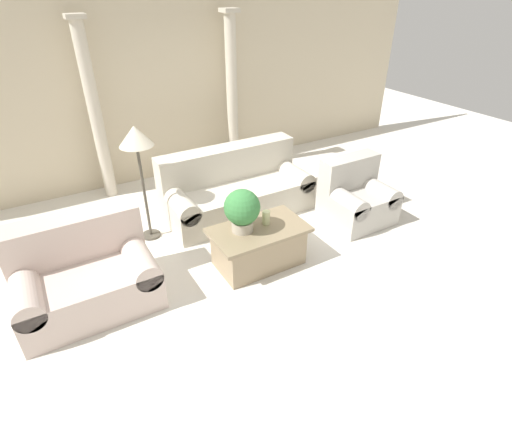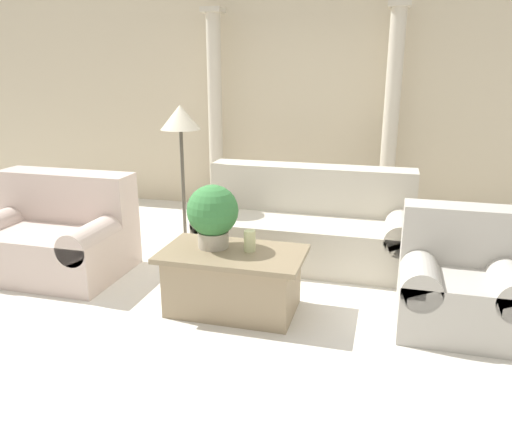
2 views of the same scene
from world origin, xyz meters
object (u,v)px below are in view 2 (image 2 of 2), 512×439
loveseat (56,234)px  sofa_long (307,225)px  coffee_table (233,280)px  floor_lamp (181,126)px  potted_plant (213,214)px  armchair (461,282)px

loveseat → sofa_long: bearing=22.6°
coffee_table → floor_lamp: 1.86m
coffee_table → potted_plant: (-0.18, 0.06, 0.52)m
potted_plant → armchair: 1.92m
floor_lamp → armchair: floor_lamp is taller
loveseat → floor_lamp: floor_lamp is taller
armchair → sofa_long: bearing=141.3°
floor_lamp → armchair: (2.62, -1.02, -0.95)m
loveseat → potted_plant: size_ratio=2.67×
potted_plant → armchair: bearing=4.7°
sofa_long → potted_plant: (-0.54, -1.21, 0.42)m
potted_plant → armchair: (1.87, 0.15, -0.42)m
potted_plant → floor_lamp: (-0.75, 1.17, 0.53)m
sofa_long → coffee_table: 1.33m
armchair → coffee_table: bearing=-172.9°
sofa_long → loveseat: size_ratio=1.54×
floor_lamp → armchair: bearing=-21.3°
coffee_table → potted_plant: bearing=161.5°
loveseat → armchair: loveseat is taller
coffee_table → armchair: (1.69, 0.21, 0.09)m
floor_lamp → coffee_table: bearing=-53.0°
coffee_table → floor_lamp: size_ratio=0.74×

